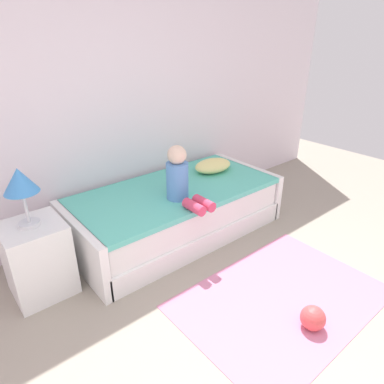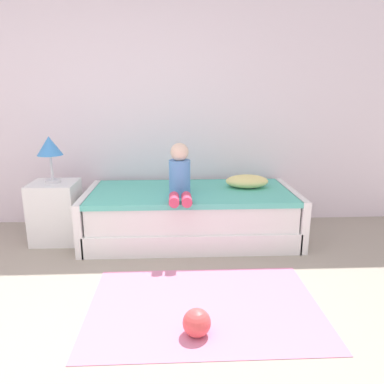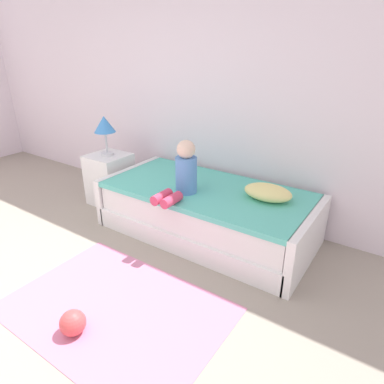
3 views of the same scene
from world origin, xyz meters
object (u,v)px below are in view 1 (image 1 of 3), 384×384
bed (176,211)px  nightstand (38,259)px  table_lamp (20,183)px  child_figure (181,179)px  toy_ball (313,318)px  pillow (213,166)px

bed → nightstand: nightstand is taller
nightstand → table_lamp: size_ratio=1.33×
bed → child_figure: (-0.11, -0.23, 0.46)m
bed → table_lamp: (-1.35, -0.02, 0.69)m
nightstand → toy_ball: nightstand is taller
nightstand → pillow: bearing=3.4°
pillow → nightstand: bearing=-176.6°
child_figure → table_lamp: bearing=170.2°
bed → pillow: size_ratio=4.80×
table_lamp → pillow: 1.97m
table_lamp → toy_ball: size_ratio=2.58×
nightstand → table_lamp: (0.00, -0.00, 0.64)m
pillow → child_figure: bearing=-154.8°
table_lamp → child_figure: table_lamp is taller
nightstand → toy_ball: bearing=-50.5°
table_lamp → bed: bearing=0.6°
nightstand → pillow: pillow is taller
bed → table_lamp: 1.52m
child_figure → pillow: (0.70, 0.33, -0.14)m
bed → toy_ball: size_ratio=12.08×
nightstand → toy_ball: 2.08m
nightstand → child_figure: (1.24, -0.21, 0.40)m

